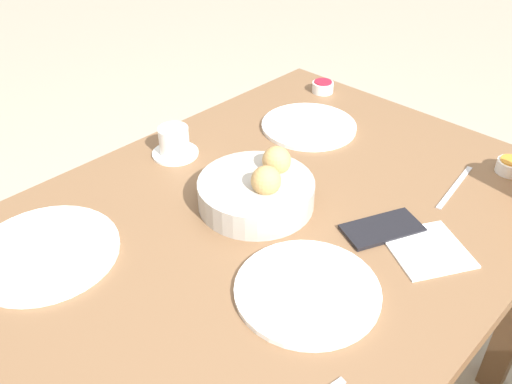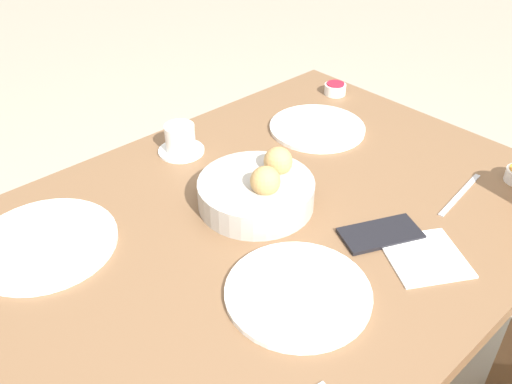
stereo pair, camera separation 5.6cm
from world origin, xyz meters
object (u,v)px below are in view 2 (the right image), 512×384
object	(u,v)px
bread_basket	(258,190)
jam_bowl_berry	(335,89)
plate_near_right	(45,243)
coffee_cup	(180,140)
plate_far_center	(298,293)
cell_phone	(381,234)
plate_near_left	(317,128)
napkin	(425,257)
knife_silver	(460,194)

from	to	relation	value
bread_basket	jam_bowl_berry	size ratio (longest dim) A/B	3.92
plate_near_right	coffee_cup	xyz separation A→B (m)	(-0.38, -0.10, 0.03)
plate_far_center	jam_bowl_berry	bearing A→B (deg)	-143.78
bread_basket	jam_bowl_berry	xyz separation A→B (m)	(-0.51, -0.23, -0.02)
jam_bowl_berry	cell_phone	bearing A→B (deg)	48.68
plate_far_center	cell_phone	bearing A→B (deg)	-179.97
plate_near_left	plate_far_center	world-z (taller)	same
napkin	jam_bowl_berry	bearing A→B (deg)	-125.68
bread_basket	cell_phone	bearing A→B (deg)	114.01
plate_near_right	napkin	world-z (taller)	plate_near_right
jam_bowl_berry	knife_silver	distance (m)	0.52
plate_near_left	plate_near_right	size ratio (longest dim) A/B	0.90
plate_near_right	cell_phone	size ratio (longest dim) A/B	1.57
plate_near_right	plate_far_center	world-z (taller)	same
plate_near_right	napkin	size ratio (longest dim) A/B	1.44
plate_far_center	napkin	size ratio (longest dim) A/B	1.34
coffee_cup	knife_silver	xyz separation A→B (m)	(-0.32, 0.53, -0.03)
plate_far_center	jam_bowl_berry	size ratio (longest dim) A/B	4.10
napkin	plate_near_left	bearing A→B (deg)	-114.92
plate_near_right	jam_bowl_berry	size ratio (longest dim) A/B	4.43
bread_basket	jam_bowl_berry	distance (m)	0.56
bread_basket	jam_bowl_berry	world-z (taller)	bread_basket
jam_bowl_berry	knife_silver	world-z (taller)	jam_bowl_berry
plate_far_center	cell_phone	size ratio (longest dim) A/B	1.46
plate_near_left	cell_phone	distance (m)	0.42
plate_far_center	coffee_cup	world-z (taller)	coffee_cup
jam_bowl_berry	plate_far_center	bearing A→B (deg)	36.22
bread_basket	knife_silver	bearing A→B (deg)	141.58
coffee_cup	napkin	size ratio (longest dim) A/B	0.59
knife_silver	cell_phone	bearing A→B (deg)	-8.18
cell_phone	jam_bowl_berry	bearing A→B (deg)	-131.32
coffee_cup	cell_phone	distance (m)	0.51
plate_near_right	jam_bowl_berry	world-z (taller)	jam_bowl_berry
knife_silver	jam_bowl_berry	bearing A→B (deg)	-109.68
plate_near_left	plate_far_center	distance (m)	0.56
plate_near_left	napkin	bearing A→B (deg)	65.08
plate_far_center	cell_phone	distance (m)	0.22
coffee_cup	jam_bowl_berry	bearing A→B (deg)	175.65
napkin	cell_phone	world-z (taller)	cell_phone
cell_phone	coffee_cup	bearing A→B (deg)	-79.03
plate_near_left	cell_phone	world-z (taller)	plate_near_left
bread_basket	coffee_cup	bearing A→B (deg)	-91.18
cell_phone	plate_near_right	bearing A→B (deg)	-40.06
plate_far_center	napkin	xyz separation A→B (m)	(-0.23, 0.09, -0.00)
jam_bowl_berry	napkin	world-z (taller)	jam_bowl_berry
bread_basket	coffee_cup	world-z (taller)	bread_basket
bread_basket	plate_near_right	size ratio (longest dim) A/B	0.89
coffee_cup	jam_bowl_berry	xyz separation A→B (m)	(-0.50, 0.04, -0.02)
plate_near_right	cell_phone	world-z (taller)	plate_near_right
bread_basket	knife_silver	size ratio (longest dim) A/B	1.24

